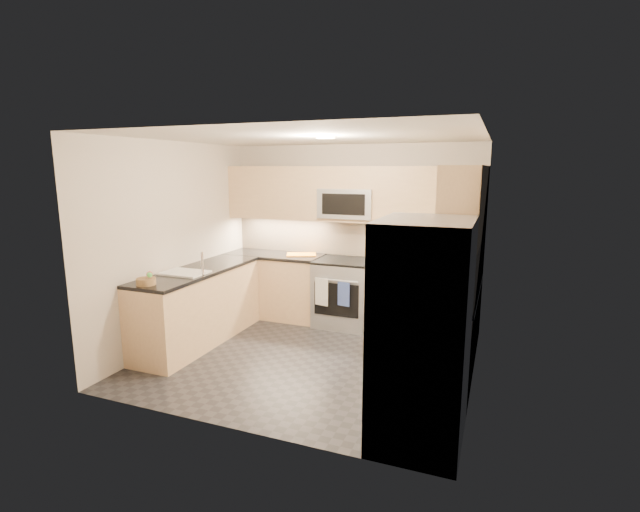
# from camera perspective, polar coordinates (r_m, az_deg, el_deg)

# --- Properties ---
(floor) EXTENTS (3.60, 3.20, 0.00)m
(floor) POSITION_cam_1_polar(r_m,az_deg,el_deg) (5.51, -1.36, -12.47)
(floor) COLOR black
(floor) RESTS_ON ground
(ceiling) EXTENTS (3.60, 3.20, 0.02)m
(ceiling) POSITION_cam_1_polar(r_m,az_deg,el_deg) (5.07, -1.49, 14.44)
(ceiling) COLOR beige
(ceiling) RESTS_ON wall_back
(wall_back) EXTENTS (3.60, 0.02, 2.50)m
(wall_back) POSITION_cam_1_polar(r_m,az_deg,el_deg) (6.63, 3.94, 2.73)
(wall_back) COLOR beige
(wall_back) RESTS_ON floor
(wall_front) EXTENTS (3.60, 0.02, 2.50)m
(wall_front) POSITION_cam_1_polar(r_m,az_deg,el_deg) (3.76, -10.92, -3.69)
(wall_front) COLOR beige
(wall_front) RESTS_ON floor
(wall_left) EXTENTS (0.02, 3.20, 2.50)m
(wall_left) POSITION_cam_1_polar(r_m,az_deg,el_deg) (6.07, -17.30, 1.51)
(wall_left) COLOR beige
(wall_left) RESTS_ON floor
(wall_right) EXTENTS (0.02, 3.20, 2.50)m
(wall_right) POSITION_cam_1_polar(r_m,az_deg,el_deg) (4.76, 18.98, -1.03)
(wall_right) COLOR beige
(wall_right) RESTS_ON floor
(base_cab_back_left) EXTENTS (1.42, 0.60, 0.90)m
(base_cab_back_left) POSITION_cam_1_polar(r_m,az_deg,el_deg) (6.92, -5.56, -3.71)
(base_cab_back_left) COLOR #DBB384
(base_cab_back_left) RESTS_ON floor
(base_cab_back_right) EXTENTS (1.42, 0.60, 0.90)m
(base_cab_back_right) POSITION_cam_1_polar(r_m,az_deg,el_deg) (6.27, 12.59, -5.45)
(base_cab_back_right) COLOR #DBB384
(base_cab_back_right) RESTS_ON floor
(base_cab_right) EXTENTS (0.60, 1.70, 0.90)m
(base_cab_right) POSITION_cam_1_polar(r_m,az_deg,el_deg) (5.14, 15.13, -9.24)
(base_cab_right) COLOR #DBB384
(base_cab_right) RESTS_ON floor
(base_cab_peninsula) EXTENTS (0.60, 2.00, 0.90)m
(base_cab_peninsula) POSITION_cam_1_polar(r_m,az_deg,el_deg) (6.06, -14.64, -6.12)
(base_cab_peninsula) COLOR #DBB384
(base_cab_peninsula) RESTS_ON floor
(countertop_back_left) EXTENTS (1.42, 0.63, 0.04)m
(countertop_back_left) POSITION_cam_1_polar(r_m,az_deg,el_deg) (6.82, -5.63, 0.12)
(countertop_back_left) COLOR black
(countertop_back_left) RESTS_ON base_cab_back_left
(countertop_back_right) EXTENTS (1.42, 0.63, 0.04)m
(countertop_back_right) POSITION_cam_1_polar(r_m,az_deg,el_deg) (6.16, 12.77, -1.25)
(countertop_back_right) COLOR black
(countertop_back_right) RESTS_ON base_cab_back_right
(countertop_right) EXTENTS (0.63, 1.70, 0.04)m
(countertop_right) POSITION_cam_1_polar(r_m,az_deg,el_deg) (5.00, 15.39, -4.17)
(countertop_right) COLOR black
(countertop_right) RESTS_ON base_cab_right
(countertop_peninsula) EXTENTS (0.63, 2.00, 0.04)m
(countertop_peninsula) POSITION_cam_1_polar(r_m,az_deg,el_deg) (5.95, -14.86, -1.78)
(countertop_peninsula) COLOR black
(countertop_peninsula) RESTS_ON base_cab_peninsula
(upper_cab_back) EXTENTS (3.60, 0.35, 0.75)m
(upper_cab_back) POSITION_cam_1_polar(r_m,az_deg,el_deg) (6.41, 3.53, 7.62)
(upper_cab_back) COLOR #DBB384
(upper_cab_back) RESTS_ON wall_back
(upper_cab_right) EXTENTS (0.35, 1.95, 0.75)m
(upper_cab_right) POSITION_cam_1_polar(r_m,az_deg,el_deg) (4.97, 17.51, 6.23)
(upper_cab_right) COLOR #DBB384
(upper_cab_right) RESTS_ON wall_right
(backsplash_back) EXTENTS (3.60, 0.01, 0.51)m
(backsplash_back) POSITION_cam_1_polar(r_m,az_deg,el_deg) (6.64, 3.92, 2.26)
(backsplash_back) COLOR tan
(backsplash_back) RESTS_ON wall_back
(backsplash_right) EXTENTS (0.01, 2.30, 0.51)m
(backsplash_right) POSITION_cam_1_polar(r_m,az_deg,el_deg) (5.21, 19.12, -0.67)
(backsplash_right) COLOR tan
(backsplash_right) RESTS_ON wall_right
(gas_range) EXTENTS (0.76, 0.65, 0.91)m
(gas_range) POSITION_cam_1_polar(r_m,az_deg,el_deg) (6.49, 2.99, -4.61)
(gas_range) COLOR #919498
(gas_range) RESTS_ON floor
(range_cooktop) EXTENTS (0.76, 0.65, 0.03)m
(range_cooktop) POSITION_cam_1_polar(r_m,az_deg,el_deg) (6.39, 3.03, -0.62)
(range_cooktop) COLOR black
(range_cooktop) RESTS_ON gas_range
(oven_door_glass) EXTENTS (0.62, 0.02, 0.45)m
(oven_door_glass) POSITION_cam_1_polar(r_m,az_deg,el_deg) (6.19, 2.02, -5.41)
(oven_door_glass) COLOR black
(oven_door_glass) RESTS_ON gas_range
(oven_handle) EXTENTS (0.60, 0.02, 0.02)m
(oven_handle) POSITION_cam_1_polar(r_m,az_deg,el_deg) (6.10, 1.97, -3.02)
(oven_handle) COLOR #B2B5BA
(oven_handle) RESTS_ON gas_range
(microwave) EXTENTS (0.76, 0.40, 0.40)m
(microwave) POSITION_cam_1_polar(r_m,az_deg,el_deg) (6.40, 3.45, 6.49)
(microwave) COLOR #A3A6AB
(microwave) RESTS_ON upper_cab_back
(microwave_door) EXTENTS (0.60, 0.01, 0.28)m
(microwave_door) POSITION_cam_1_polar(r_m,az_deg,el_deg) (6.20, 2.86, 6.37)
(microwave_door) COLOR black
(microwave_door) RESTS_ON microwave
(refrigerator) EXTENTS (0.70, 0.90, 1.80)m
(refrigerator) POSITION_cam_1_polar(r_m,az_deg,el_deg) (3.78, 12.45, -9.23)
(refrigerator) COLOR #A4A6AC
(refrigerator) RESTS_ON floor
(fridge_handle_left) EXTENTS (0.02, 0.02, 1.20)m
(fridge_handle_left) POSITION_cam_1_polar(r_m,az_deg,el_deg) (3.66, 6.24, -8.84)
(fridge_handle_left) COLOR #B2B5BA
(fridge_handle_left) RESTS_ON refrigerator
(fridge_handle_right) EXTENTS (0.02, 0.02, 1.20)m
(fridge_handle_right) POSITION_cam_1_polar(r_m,az_deg,el_deg) (4.00, 7.61, -7.20)
(fridge_handle_right) COLOR #B2B5BA
(fridge_handle_right) RESTS_ON refrigerator
(sink_basin) EXTENTS (0.52, 0.38, 0.16)m
(sink_basin) POSITION_cam_1_polar(r_m,az_deg,el_deg) (5.76, -16.30, -2.66)
(sink_basin) COLOR white
(sink_basin) RESTS_ON base_cab_peninsula
(faucet) EXTENTS (0.03, 0.03, 0.28)m
(faucet) POSITION_cam_1_polar(r_m,az_deg,el_deg) (5.57, -14.29, -0.91)
(faucet) COLOR silver
(faucet) RESTS_ON countertop_peninsula
(utensil_bowl) EXTENTS (0.37, 0.37, 0.17)m
(utensil_bowl) POSITION_cam_1_polar(r_m,az_deg,el_deg) (5.99, 13.73, -0.60)
(utensil_bowl) COLOR #5BAC49
(utensil_bowl) RESTS_ON countertop_back_right
(cutting_board) EXTENTS (0.50, 0.43, 0.01)m
(cutting_board) POSITION_cam_1_polar(r_m,az_deg,el_deg) (6.70, -2.31, 0.20)
(cutting_board) COLOR orange
(cutting_board) RESTS_ON countertop_back_left
(fruit_basket) EXTENTS (0.26, 0.26, 0.07)m
(fruit_basket) POSITION_cam_1_polar(r_m,az_deg,el_deg) (5.32, -20.62, -2.96)
(fruit_basket) COLOR olive
(fruit_basket) RESTS_ON countertop_peninsula
(fruit_apple) EXTENTS (0.07, 0.07, 0.07)m
(fruit_apple) POSITION_cam_1_polar(r_m,az_deg,el_deg) (5.28, -20.24, -2.15)
(fruit_apple) COLOR red
(fruit_apple) RESTS_ON fruit_basket
(fruit_pear) EXTENTS (0.06, 0.06, 0.06)m
(fruit_pear) POSITION_cam_1_polar(r_m,az_deg,el_deg) (5.27, -20.24, -2.19)
(fruit_pear) COLOR #4EB64F
(fruit_pear) RESTS_ON fruit_basket
(dish_towel_check) EXTENTS (0.20, 0.06, 0.37)m
(dish_towel_check) POSITION_cam_1_polar(r_m,az_deg,el_deg) (6.19, 0.18, -4.44)
(dish_towel_check) COLOR white
(dish_towel_check) RESTS_ON oven_handle
(dish_towel_blue) EXTENTS (0.17, 0.04, 0.32)m
(dish_towel_blue) POSITION_cam_1_polar(r_m,az_deg,el_deg) (6.09, 2.92, -4.71)
(dish_towel_blue) COLOR #33488E
(dish_towel_blue) RESTS_ON oven_handle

